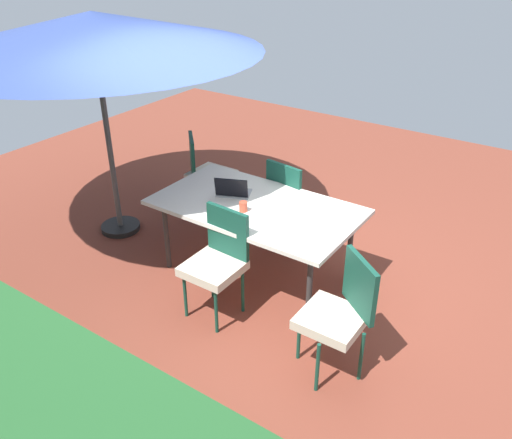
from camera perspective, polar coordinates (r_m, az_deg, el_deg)
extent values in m
cube|color=brown|center=(5.41, 0.00, -5.86)|extent=(10.00, 10.00, 0.02)
cube|color=silver|center=(5.01, 0.00, 1.36)|extent=(1.93, 1.09, 0.04)
cylinder|color=#333333|center=(5.17, 9.97, -3.17)|extent=(0.05, 0.05, 0.74)
cylinder|color=#333333|center=(5.90, -4.38, 1.53)|extent=(0.05, 0.05, 0.74)
cylinder|color=#333333|center=(4.58, 5.70, -7.54)|extent=(0.05, 0.05, 0.74)
cylinder|color=#333333|center=(5.39, -9.54, -1.67)|extent=(0.05, 0.05, 0.74)
cylinder|color=#4C4C4C|center=(5.88, -15.57, 8.84)|extent=(0.06, 0.06, 2.32)
cone|color=#33478C|center=(5.63, -17.00, 18.66)|extent=(3.30, 3.30, 0.37)
cylinder|color=black|center=(6.34, -14.24, -0.78)|extent=(0.44, 0.44, 0.06)
cube|color=beige|center=(4.63, -4.62, -5.20)|extent=(0.46, 0.46, 0.08)
cube|color=#144738|center=(4.62, -3.03, -1.33)|extent=(0.44, 0.06, 0.45)
cylinder|color=#144738|center=(4.78, -7.57, -8.04)|extent=(0.03, 0.03, 0.45)
cylinder|color=#144738|center=(4.58, -4.28, -9.73)|extent=(0.03, 0.03, 0.45)
cylinder|color=#144738|center=(4.99, -4.69, -6.09)|extent=(0.03, 0.03, 0.45)
cylinder|color=#144738|center=(4.80, -1.43, -7.60)|extent=(0.03, 0.03, 0.45)
cube|color=beige|center=(5.72, 4.23, 1.93)|extent=(0.46, 0.46, 0.08)
cube|color=#144738|center=(5.45, 2.94, 3.68)|extent=(0.44, 0.10, 0.45)
cylinder|color=#144738|center=(5.88, 6.60, -0.32)|extent=(0.03, 0.03, 0.45)
cylinder|color=#144738|center=(6.06, 3.87, 0.80)|extent=(0.03, 0.03, 0.45)
cylinder|color=#144738|center=(5.62, 4.41, -1.65)|extent=(0.03, 0.03, 0.45)
cylinder|color=#144738|center=(5.82, 1.64, -0.44)|extent=(0.03, 0.03, 0.45)
cube|color=beige|center=(4.11, 8.08, -10.52)|extent=(0.46, 0.46, 0.08)
cube|color=#144738|center=(4.03, 11.05, -6.93)|extent=(0.37, 0.30, 0.45)
cylinder|color=#144738|center=(4.34, 4.60, -12.32)|extent=(0.03, 0.03, 0.45)
cylinder|color=#144738|center=(4.10, 6.58, -15.44)|extent=(0.03, 0.03, 0.45)
cylinder|color=#144738|center=(4.47, 8.96, -11.25)|extent=(0.03, 0.03, 0.45)
cylinder|color=#144738|center=(4.23, 11.17, -14.18)|extent=(0.03, 0.03, 0.45)
cube|color=beige|center=(6.34, -4.78, 4.73)|extent=(0.46, 0.46, 0.08)
cube|color=#144738|center=(6.22, -6.82, 6.81)|extent=(0.33, 0.34, 0.45)
cylinder|color=#144738|center=(6.30, -2.91, 1.99)|extent=(0.03, 0.03, 0.45)
cylinder|color=#144738|center=(6.62, -3.28, 3.38)|extent=(0.03, 0.03, 0.45)
cylinder|color=#144738|center=(6.28, -6.17, 1.74)|extent=(0.03, 0.03, 0.45)
cylinder|color=#144738|center=(6.60, -6.39, 3.15)|extent=(0.03, 0.03, 0.45)
cube|color=gray|center=(5.22, -2.36, 2.85)|extent=(0.38, 0.33, 0.02)
cube|color=black|center=(5.08, -2.66, 3.41)|extent=(0.31, 0.17, 0.20)
cylinder|color=#CC4C33|center=(4.88, -1.37, 1.39)|extent=(0.08, 0.08, 0.09)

